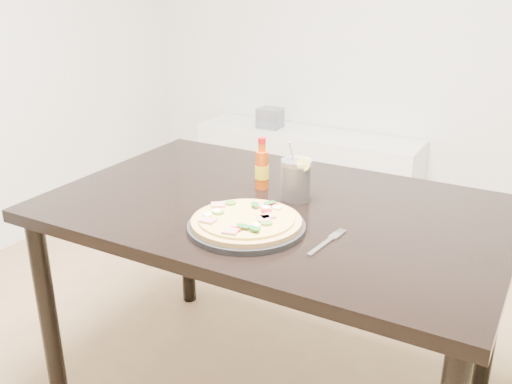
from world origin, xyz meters
The scene contains 8 objects.
dining_table centered at (-0.16, 0.41, 0.67)m, with size 1.40×0.90×0.75m.
plate centered at (-0.15, 0.21, 0.76)m, with size 0.33×0.33×0.02m, color black.
pizza centered at (-0.15, 0.21, 0.78)m, with size 0.31×0.31×0.03m.
hot_sauce_bottle centered at (-0.27, 0.51, 0.82)m, with size 0.05×0.05×0.17m.
cola_cup centered at (-0.13, 0.48, 0.81)m, with size 0.10×0.10×0.19m.
fork centered at (0.08, 0.24, 0.75)m, with size 0.04×0.19×0.00m.
media_console centered at (-0.80, 2.07, 0.25)m, with size 1.40×0.34×0.50m, color white.
cd_stack centered at (-1.05, 2.05, 0.56)m, with size 0.14×0.12×0.13m.
Camera 1 is at (0.59, -1.05, 1.43)m, focal length 40.00 mm.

